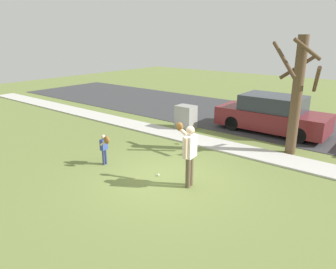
% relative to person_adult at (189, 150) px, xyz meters
% --- Properties ---
extents(ground_plane, '(48.00, 48.00, 0.00)m').
position_rel_person_adult_xyz_m(ground_plane, '(-0.75, 3.49, -1.09)').
color(ground_plane, olive).
extents(sidewalk_strip, '(36.00, 1.20, 0.06)m').
position_rel_person_adult_xyz_m(sidewalk_strip, '(-0.75, 3.59, -1.06)').
color(sidewalk_strip, beige).
rests_on(sidewalk_strip, ground).
extents(road_surface, '(36.00, 6.80, 0.02)m').
position_rel_person_adult_xyz_m(road_surface, '(-0.75, 8.59, -1.08)').
color(road_surface, '#38383A').
rests_on(road_surface, ground).
extents(person_adult, '(0.77, 0.63, 1.78)m').
position_rel_person_adult_xyz_m(person_adult, '(0.00, 0.00, 0.00)').
color(person_adult, brown).
rests_on(person_adult, ground).
extents(person_child, '(0.50, 0.38, 1.07)m').
position_rel_person_adult_xyz_m(person_child, '(-3.00, -0.47, -0.40)').
color(person_child, navy).
rests_on(person_child, ground).
extents(baseball, '(0.07, 0.07, 0.07)m').
position_rel_person_adult_xyz_m(baseball, '(-1.09, -0.04, -1.05)').
color(baseball, white).
rests_on(baseball, ground).
extents(utility_cabinet, '(0.85, 0.66, 1.07)m').
position_rel_person_adult_xyz_m(utility_cabinet, '(-3.50, 4.75, -0.56)').
color(utility_cabinet, gray).
rests_on(utility_cabinet, ground).
extents(street_tree_near, '(1.84, 1.88, 4.14)m').
position_rel_person_adult_xyz_m(street_tree_near, '(1.37, 4.49, 1.14)').
color(street_tree_near, brown).
rests_on(street_tree_near, ground).
extents(parked_suv_maroon, '(4.70, 1.90, 1.63)m').
position_rel_person_adult_xyz_m(parked_suv_maroon, '(-0.21, 6.64, -0.30)').
color(parked_suv_maroon, maroon).
rests_on(parked_suv_maroon, road_surface).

